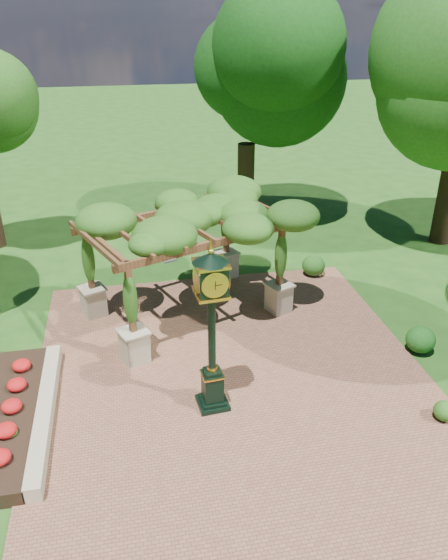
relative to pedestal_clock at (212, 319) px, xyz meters
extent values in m
plane|color=#1E4714|center=(0.71, -0.22, -2.44)|extent=(120.00, 120.00, 0.00)
cube|color=brown|center=(0.71, 0.78, -2.42)|extent=(10.00, 12.00, 0.04)
cube|color=#C6B793|center=(-3.89, 0.28, -2.24)|extent=(0.35, 5.00, 0.40)
cube|color=red|center=(-4.79, 0.28, -2.26)|extent=(1.50, 5.00, 0.36)
cube|color=black|center=(0.00, 0.00, -2.35)|extent=(0.78, 0.78, 0.11)
cube|color=black|center=(0.00, 0.00, -1.87)|extent=(0.48, 0.48, 0.80)
cube|color=gold|center=(0.00, 0.00, -1.51)|extent=(0.54, 0.54, 0.04)
cylinder|color=black|center=(0.00, 0.00, -0.35)|extent=(0.19, 0.19, 2.05)
cube|color=black|center=(0.00, 0.00, 0.99)|extent=(0.68, 0.68, 0.62)
cylinder|color=white|center=(0.03, -0.32, 0.99)|extent=(0.54, 0.08, 0.54)
cone|color=black|center=(0.00, 0.00, 1.48)|extent=(0.87, 0.87, 0.22)
sphere|color=gold|center=(0.00, 0.00, 1.61)|extent=(0.12, 0.12, 0.12)
cube|color=#BEB28D|center=(-1.74, 2.21, -1.96)|extent=(0.83, 0.83, 0.88)
cube|color=brown|center=(-1.74, 2.21, -0.57)|extent=(0.21, 0.21, 1.81)
cube|color=#BEB28D|center=(2.79, 4.09, -1.96)|extent=(0.83, 0.83, 0.88)
cube|color=brown|center=(2.79, 4.09, -0.57)|extent=(0.21, 0.21, 1.81)
cube|color=#BEB28D|center=(-2.87, 4.93, -1.96)|extent=(0.83, 0.83, 0.88)
cube|color=brown|center=(-2.87, 4.93, -0.57)|extent=(0.21, 0.21, 1.81)
cube|color=#BEB28D|center=(1.66, 6.81, -1.96)|extent=(0.83, 0.83, 0.88)
cube|color=brown|center=(1.66, 6.81, -0.57)|extent=(0.21, 0.21, 1.81)
cube|color=brown|center=(0.53, 3.15, 0.42)|extent=(5.31, 2.31, 0.22)
cube|color=brown|center=(-0.60, 5.87, 0.42)|extent=(5.31, 2.31, 0.22)
ellipsoid|color=#285418|center=(-0.04, 4.51, 0.69)|extent=(6.61, 5.44, 0.98)
cube|color=gray|center=(-0.25, 8.59, -2.40)|extent=(0.66, 0.66, 0.09)
cylinder|color=gray|center=(-0.25, 8.59, -1.98)|extent=(0.33, 0.33, 0.83)
cylinder|color=gray|center=(-0.25, 8.59, -1.55)|extent=(0.62, 0.62, 0.05)
ellipsoid|color=#295C1A|center=(5.17, -1.50, -2.17)|extent=(0.55, 0.55, 0.47)
ellipsoid|color=#1A4F16|center=(6.01, 1.19, -2.04)|extent=(0.95, 0.95, 0.73)
ellipsoid|color=#29601C|center=(4.71, 6.30, -2.04)|extent=(0.87, 0.87, 0.73)
cylinder|color=#342515|center=(3.68, 12.66, -0.79)|extent=(0.74, 0.74, 3.32)
ellipsoid|color=#113D0F|center=(3.68, 12.66, 3.49)|extent=(5.06, 5.06, 5.24)
cylinder|color=black|center=(10.83, 8.37, -0.54)|extent=(0.80, 0.80, 3.82)
camera|label=1|loc=(-1.67, -10.21, 6.18)|focal=35.00mm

